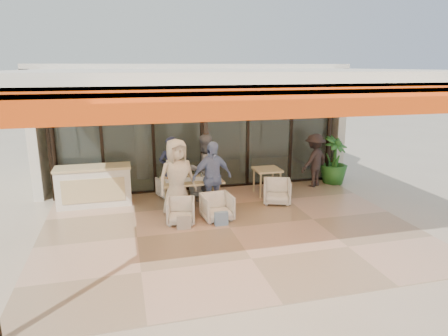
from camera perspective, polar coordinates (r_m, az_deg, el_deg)
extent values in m
plane|color=#C6B293|center=(8.87, 0.84, -8.67)|extent=(70.00, 70.00, 0.00)
cube|color=tan|center=(8.87, 0.84, -8.64)|extent=(8.00, 6.00, 0.01)
cube|color=silver|center=(8.16, 0.93, 13.17)|extent=(8.00, 6.00, 0.20)
cube|color=#E8450C|center=(5.40, 9.36, 9.38)|extent=(8.00, 0.12, 0.45)
cube|color=#F05D14|center=(6.03, 6.73, 11.11)|extent=(8.00, 1.50, 0.06)
cylinder|color=black|center=(11.04, -23.25, 3.45)|extent=(0.12, 0.12, 3.20)
cylinder|color=black|center=(12.48, 14.75, 5.28)|extent=(0.12, 0.12, 3.20)
cube|color=#9EADA3|center=(11.24, -3.19, 4.77)|extent=(8.00, 0.03, 3.20)
cube|color=black|center=(11.60, -3.09, -2.84)|extent=(8.00, 0.10, 0.08)
cube|color=black|center=(11.09, -3.31, 12.75)|extent=(8.00, 0.10, 0.08)
cube|color=black|center=(11.18, -23.77, 3.52)|extent=(0.08, 0.10, 3.20)
cube|color=black|center=(11.04, -17.10, 3.98)|extent=(0.08, 0.10, 3.20)
cube|color=black|center=(11.06, -10.09, 4.41)|extent=(0.08, 0.10, 3.20)
cube|color=black|center=(11.24, -3.19, 4.77)|extent=(0.08, 0.10, 3.20)
cube|color=black|center=(11.58, 3.39, 5.05)|extent=(0.08, 0.10, 3.20)
cube|color=black|center=(12.06, 9.54, 5.25)|extent=(0.08, 0.10, 3.20)
cube|color=black|center=(12.64, 14.96, 5.38)|extent=(0.08, 0.10, 3.20)
cube|color=silver|center=(14.64, -5.94, 7.36)|extent=(9.00, 0.25, 3.40)
cube|color=silver|center=(12.93, -24.41, 5.23)|extent=(0.25, 3.50, 3.40)
cube|color=silver|center=(14.34, 12.98, 6.92)|extent=(0.25, 3.50, 3.40)
cube|color=silver|center=(12.80, -4.91, 14.01)|extent=(9.00, 3.50, 0.25)
cube|color=#D2BC80|center=(13.26, -4.60, -0.79)|extent=(8.00, 3.50, 0.02)
cylinder|color=silver|center=(12.63, -11.80, 5.10)|extent=(0.40, 0.40, 3.00)
cylinder|color=silver|center=(13.23, 3.12, 5.80)|extent=(0.40, 0.40, 3.00)
cylinder|color=black|center=(12.11, -10.14, 11.94)|extent=(0.03, 0.03, 0.70)
cube|color=black|center=(12.14, -10.05, 9.82)|extent=(0.30, 0.30, 0.40)
sphere|color=#FFBF72|center=(12.14, -10.05, 9.82)|extent=(0.18, 0.18, 0.18)
cylinder|color=black|center=(12.88, 5.93, 12.21)|extent=(0.03, 0.03, 0.70)
cube|color=black|center=(12.90, 5.88, 10.22)|extent=(0.30, 0.30, 0.40)
sphere|color=#FFBF72|center=(12.90, 5.88, 10.22)|extent=(0.18, 0.18, 0.18)
cylinder|color=black|center=(12.60, -2.66, -1.39)|extent=(0.40, 0.40, 0.05)
cylinder|color=black|center=(12.36, -2.71, 3.07)|extent=(0.04, 0.04, 2.10)
cone|color=#DB4A13|center=(12.25, -2.75, 6.05)|extent=(0.32, 0.32, 1.10)
cube|color=silver|center=(10.62, -18.05, -2.60)|extent=(1.80, 0.60, 1.00)
cube|color=#D2BC80|center=(10.49, -18.27, 0.07)|extent=(1.85, 0.65, 0.06)
cube|color=#D2BC80|center=(10.32, -18.14, -3.09)|extent=(1.50, 0.02, 0.60)
cube|color=#D2BC80|center=(9.93, -4.66, -1.76)|extent=(1.50, 0.90, 0.05)
cube|color=white|center=(9.92, -4.66, -1.62)|extent=(1.30, 0.35, 0.01)
cylinder|color=#D2BC80|center=(9.65, -7.92, -4.63)|extent=(0.06, 0.06, 0.70)
cylinder|color=#D2BC80|center=(9.86, -0.73, -4.08)|extent=(0.06, 0.06, 0.70)
cylinder|color=#D2BC80|center=(10.26, -8.35, -3.50)|extent=(0.06, 0.06, 0.70)
cylinder|color=#D2BC80|center=(10.45, -1.57, -3.01)|extent=(0.06, 0.06, 0.70)
cylinder|color=white|center=(9.70, -7.13, -1.70)|extent=(0.06, 0.06, 0.11)
cylinder|color=white|center=(10.06, -6.27, -1.09)|extent=(0.06, 0.06, 0.11)
cylinder|color=white|center=(9.82, -4.28, -1.42)|extent=(0.06, 0.06, 0.11)
cylinder|color=white|center=(10.13, -3.17, -0.91)|extent=(0.06, 0.06, 0.11)
cylinder|color=white|center=(9.81, -1.59, -1.40)|extent=(0.06, 0.06, 0.11)
cylinder|color=#954115|center=(9.97, -7.94, -1.13)|extent=(0.07, 0.07, 0.16)
cylinder|color=black|center=(10.15, -5.50, -0.78)|extent=(0.09, 0.09, 0.17)
cylinder|color=black|center=(10.12, -5.51, -0.26)|extent=(0.10, 0.10, 0.01)
cylinder|color=white|center=(9.57, -7.00, -2.23)|extent=(0.22, 0.22, 0.01)
cylinder|color=white|center=(9.72, -1.74, -1.86)|extent=(0.22, 0.22, 0.01)
cylinder|color=white|center=(10.16, -7.48, -1.26)|extent=(0.22, 0.22, 0.01)
cylinder|color=white|center=(10.30, -2.51, -0.93)|extent=(0.22, 0.22, 0.01)
imported|color=white|center=(10.89, -7.67, -2.60)|extent=(0.77, 0.75, 0.63)
imported|color=white|center=(11.01, -3.32, -2.26)|extent=(0.69, 0.66, 0.65)
imported|color=white|center=(9.10, -6.18, -5.99)|extent=(0.71, 0.68, 0.64)
imported|color=white|center=(9.24, -1.00, -5.43)|extent=(0.72, 0.69, 0.68)
imported|color=#1B1E3C|center=(10.25, -7.43, -0.35)|extent=(0.71, 0.53, 1.77)
imported|color=#5D5D62|center=(10.38, -2.83, -0.04)|extent=(1.04, 0.93, 1.78)
imported|color=beige|center=(9.38, -6.73, -1.44)|extent=(1.03, 0.81, 1.86)
imported|color=#6A7DB2|center=(9.54, -1.72, -1.39)|extent=(1.11, 0.67, 1.76)
cube|color=silver|center=(8.78, -5.76, -7.78)|extent=(0.30, 0.10, 0.34)
cube|color=#99BFD8|center=(8.94, -0.39, -7.31)|extent=(0.30, 0.10, 0.34)
cube|color=#D2BC80|center=(10.98, 6.18, -0.22)|extent=(0.70, 0.70, 0.05)
cylinder|color=#D2BC80|center=(10.73, 5.25, -2.59)|extent=(0.05, 0.05, 0.70)
cylinder|color=#D2BC80|center=(10.93, 8.02, -2.36)|extent=(0.05, 0.05, 0.70)
cylinder|color=#D2BC80|center=(11.24, 4.29, -1.79)|extent=(0.05, 0.05, 0.70)
cylinder|color=#D2BC80|center=(11.42, 6.95, -1.58)|extent=(0.05, 0.05, 0.70)
imported|color=white|center=(10.41, 7.58, -3.19)|extent=(0.86, 0.83, 0.70)
imported|color=black|center=(11.93, 12.76, 1.04)|extent=(1.18, 0.99, 1.58)
imported|color=#1E5919|center=(12.42, 15.45, 1.06)|extent=(1.09, 1.09, 1.44)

